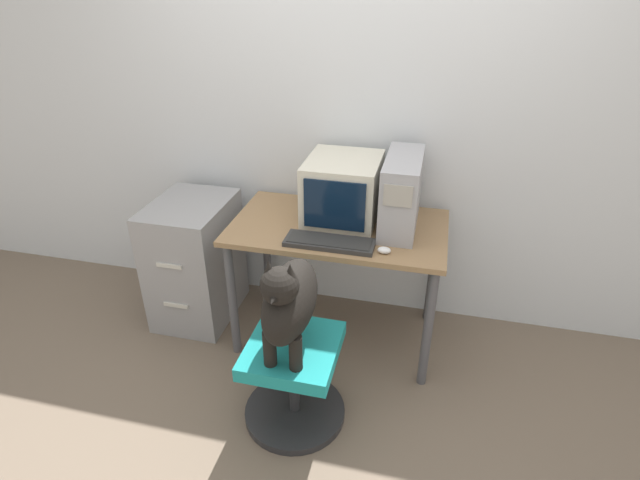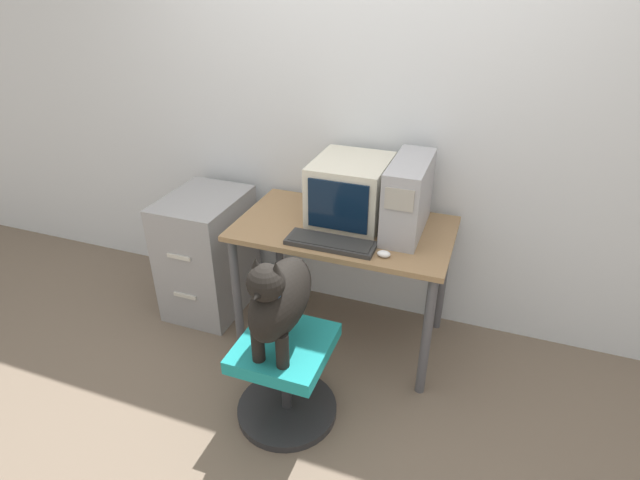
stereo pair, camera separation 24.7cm
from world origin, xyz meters
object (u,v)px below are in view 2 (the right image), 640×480
object	(u,v)px
crt_monitor	(351,190)
office_chair	(286,376)
keyboard	(330,243)
filing_cabinet	(208,253)
dog	(279,298)
pc_tower	(408,197)

from	to	relation	value
crt_monitor	office_chair	bearing A→B (deg)	-95.57
crt_monitor	keyboard	size ratio (longest dim) A/B	0.98
office_chair	filing_cabinet	xyz separation A→B (m)	(-0.84, 0.69, 0.14)
crt_monitor	filing_cabinet	size ratio (longest dim) A/B	0.58
dog	pc_tower	bearing A→B (deg)	63.02
pc_tower	office_chair	distance (m)	1.10
crt_monitor	dog	distance (m)	0.84
office_chair	filing_cabinet	distance (m)	1.10
keyboard	office_chair	xyz separation A→B (m)	(-0.07, -0.45, -0.53)
pc_tower	filing_cabinet	xyz separation A→B (m)	(-1.24, -0.05, -0.57)
pc_tower	dog	distance (m)	0.90
keyboard	pc_tower	bearing A→B (deg)	42.21
keyboard	office_chair	bearing A→B (deg)	-98.83
crt_monitor	dog	xyz separation A→B (m)	(-0.08, -0.81, -0.20)
keyboard	dog	bearing A→B (deg)	-98.23
dog	filing_cabinet	world-z (taller)	dog
filing_cabinet	office_chair	bearing A→B (deg)	-39.42
crt_monitor	pc_tower	distance (m)	0.32
dog	filing_cabinet	bearing A→B (deg)	139.27
pc_tower	filing_cabinet	world-z (taller)	pc_tower
crt_monitor	filing_cabinet	distance (m)	1.07
office_chair	dog	bearing A→B (deg)	-90.00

